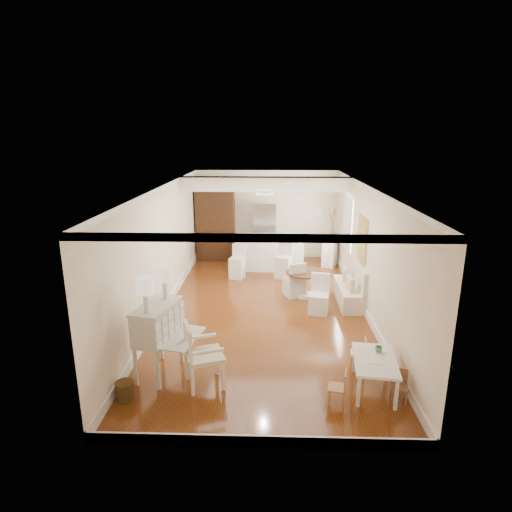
# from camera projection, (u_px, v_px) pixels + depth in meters

# --- Properties ---
(room) EXTENTS (9.00, 9.04, 2.82)m
(room) POSITION_uv_depth(u_px,v_px,m) (267.00, 222.00, 9.55)
(room) COLOR brown
(room) RESTS_ON ground
(secretary_bureau) EXTENTS (1.16, 1.18, 1.23)m
(secretary_bureau) POSITION_uv_depth(u_px,v_px,m) (159.00, 340.00, 7.00)
(secretary_bureau) COLOR silver
(secretary_bureau) RESTS_ON ground
(gustavian_armchair) EXTENTS (0.78, 0.78, 1.07)m
(gustavian_armchair) POSITION_uv_depth(u_px,v_px,m) (204.00, 354.00, 6.70)
(gustavian_armchair) COLOR white
(gustavian_armchair) RESTS_ON ground
(wicker_basket) EXTENTS (0.31, 0.31, 0.29)m
(wicker_basket) POSITION_uv_depth(u_px,v_px,m) (125.00, 391.00, 6.43)
(wicker_basket) COLOR #4A3117
(wicker_basket) RESTS_ON ground
(kids_table) EXTENTS (0.76, 1.13, 0.53)m
(kids_table) POSITION_uv_depth(u_px,v_px,m) (374.00, 374.00, 6.63)
(kids_table) COLOR white
(kids_table) RESTS_ON ground
(kids_chair_a) EXTENTS (0.31, 0.31, 0.54)m
(kids_chair_a) POSITION_uv_depth(u_px,v_px,m) (337.00, 387.00, 6.29)
(kids_chair_a) COLOR #AC7D4E
(kids_chair_a) RESTS_ON ground
(kids_chair_b) EXTENTS (0.29, 0.29, 0.53)m
(kids_chair_b) POSITION_uv_depth(u_px,v_px,m) (358.00, 353.00, 7.30)
(kids_chair_b) COLOR tan
(kids_chair_b) RESTS_ON ground
(kids_chair_c) EXTENTS (0.28, 0.28, 0.50)m
(kids_chair_c) POSITION_uv_depth(u_px,v_px,m) (399.00, 386.00, 6.36)
(kids_chair_c) COLOR #9B6846
(kids_chair_c) RESTS_ON ground
(banquette) EXTENTS (0.52, 1.60, 0.98)m
(banquette) POSITION_uv_depth(u_px,v_px,m) (349.00, 283.00, 10.06)
(banquette) COLOR silver
(banquette) RESTS_ON ground
(dining_table) EXTENTS (1.23, 1.23, 0.65)m
(dining_table) POSITION_uv_depth(u_px,v_px,m) (305.00, 285.00, 10.47)
(dining_table) COLOR #4B2518
(dining_table) RESTS_ON ground
(slip_chair_near) EXTENTS (0.50, 0.51, 0.88)m
(slip_chair_near) POSITION_uv_depth(u_px,v_px,m) (319.00, 294.00, 9.49)
(slip_chair_near) COLOR white
(slip_chair_near) RESTS_ON ground
(slip_chair_far) EXTENTS (0.55, 0.56, 0.89)m
(slip_chair_far) POSITION_uv_depth(u_px,v_px,m) (294.00, 279.00, 10.51)
(slip_chair_far) COLOR silver
(slip_chair_far) RESTS_ON ground
(breakfast_counter) EXTENTS (2.05, 0.65, 1.03)m
(breakfast_counter) POSITION_uv_depth(u_px,v_px,m) (269.00, 253.00, 12.61)
(breakfast_counter) COLOR white
(breakfast_counter) RESTS_ON ground
(bar_stool_left) EXTENTS (0.46, 0.46, 0.93)m
(bar_stool_left) POSITION_uv_depth(u_px,v_px,m) (237.00, 262.00, 11.84)
(bar_stool_left) COLOR white
(bar_stool_left) RESTS_ON ground
(bar_stool_right) EXTENTS (0.51, 0.51, 1.00)m
(bar_stool_right) POSITION_uv_depth(u_px,v_px,m) (284.00, 261.00, 11.83)
(bar_stool_right) COLOR silver
(bar_stool_right) RESTS_ON ground
(pantry_cabinet) EXTENTS (1.20, 0.60, 2.30)m
(pantry_cabinet) POSITION_uv_depth(u_px,v_px,m) (216.00, 224.00, 13.53)
(pantry_cabinet) COLOR #381E11
(pantry_cabinet) RESTS_ON ground
(fridge) EXTENTS (0.75, 0.65, 1.80)m
(fridge) POSITION_uv_depth(u_px,v_px,m) (276.00, 232.00, 13.51)
(fridge) COLOR silver
(fridge) RESTS_ON ground
(sideboard) EXTENTS (0.64, 0.88, 0.77)m
(sideboard) POSITION_uv_depth(u_px,v_px,m) (331.00, 253.00, 13.10)
(sideboard) COLOR white
(sideboard) RESTS_ON ground
(pencil_cup) EXTENTS (0.13, 0.13, 0.09)m
(pencil_cup) POSITION_uv_depth(u_px,v_px,m) (379.00, 349.00, 6.78)
(pencil_cup) COLOR #589762
(pencil_cup) RESTS_ON kids_table
(branch_vase) EXTENTS (0.26, 0.26, 0.21)m
(branch_vase) POSITION_uv_depth(u_px,v_px,m) (333.00, 237.00, 12.94)
(branch_vase) COLOR white
(branch_vase) RESTS_ON sideboard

